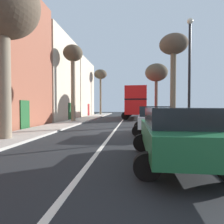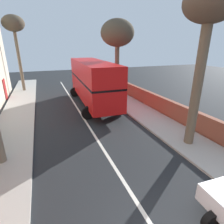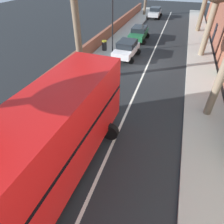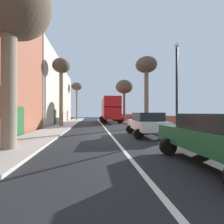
{
  "view_description": "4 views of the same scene",
  "coord_description": "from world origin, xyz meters",
  "views": [
    {
      "loc": [
        1.28,
        -12.6,
        1.68
      ],
      "look_at": [
        -0.81,
        5.6,
        1.11
      ],
      "focal_mm": 29.97,
      "sensor_mm": 36.0,
      "label": 1
    },
    {
      "loc": [
        -2.67,
        -2.48,
        5.38
      ],
      "look_at": [
        0.47,
        5.71,
        2.17
      ],
      "focal_mm": 29.19,
      "sensor_mm": 36.0,
      "label": 2
    },
    {
      "loc": [
        -2.21,
        17.46,
        7.75
      ],
      "look_at": [
        0.19,
        10.35,
        1.83
      ],
      "focal_mm": 30.16,
      "sensor_mm": 36.0,
      "label": 3
    },
    {
      "loc": [
        -1.37,
        -10.82,
        1.67
      ],
      "look_at": [
        1.15,
        7.14,
        1.76
      ],
      "focal_mm": 22.6,
      "sensor_mm": 36.0,
      "label": 4
    }
  ],
  "objects": [
    {
      "name": "ground_plane",
      "position": [
        0.0,
        0.0,
        0.0
      ],
      "size": [
        84.0,
        84.0,
        0.0
      ],
      "primitive_type": "plane",
      "color": "black"
    },
    {
      "name": "road_centre_line",
      "position": [
        0.0,
        0.0,
        0.0
      ],
      "size": [
        0.16,
        54.0,
        0.01
      ],
      "primitive_type": "cube",
      "color": "silver",
      "rests_on": "ground"
    },
    {
      "name": "sidewalk_left",
      "position": [
        -4.9,
        0.0,
        0.06
      ],
      "size": [
        2.6,
        60.0,
        0.12
      ],
      "primitive_type": "cube",
      "color": "#B2ADA3",
      "rests_on": "ground"
    },
    {
      "name": "sidewalk_right",
      "position": [
        4.9,
        0.0,
        0.06
      ],
      "size": [
        2.6,
        60.0,
        0.12
      ],
      "primitive_type": "cube",
      "color": "#B2ADA3",
      "rests_on": "ground"
    },
    {
      "name": "boundary_wall_right",
      "position": [
        6.45,
        0.0,
        0.68
      ],
      "size": [
        0.36,
        54.0,
        1.36
      ],
      "primitive_type": "cube",
      "color": "brown",
      "rests_on": "ground"
    },
    {
      "name": "double_decker_bus",
      "position": [
        1.7,
        13.95,
        2.35
      ],
      "size": [
        3.83,
        10.51,
        4.06
      ],
      "color": "red",
      "rests_on": "ground"
    },
    {
      "name": "parked_car_green_right_0",
      "position": [
        2.5,
        -7.04,
        0.94
      ],
      "size": [
        2.45,
        4.41,
        1.64
      ],
      "color": "#1E6038",
      "rests_on": "ground"
    },
    {
      "name": "parked_car_white_right_1",
      "position": [
        2.5,
        -1.12,
        0.95
      ],
      "size": [
        2.61,
        4.14,
        1.68
      ],
      "color": "silver",
      "rests_on": "ground"
    },
    {
      "name": "parked_car_silver_right_2",
      "position": [
        2.5,
        -20.64,
        0.97
      ],
      "size": [
        2.48,
        4.22,
        1.73
      ],
      "color": "#B7BABF",
      "rests_on": "ground"
    },
    {
      "name": "lamppost_right",
      "position": [
        4.3,
        -1.99,
        3.81
      ],
      "size": [
        0.32,
        0.32,
        6.31
      ],
      "color": "black",
      "rests_on": "sidewalk_right"
    },
    {
      "name": "litter_bin_right",
      "position": [
        5.3,
        -2.14,
        0.64
      ],
      "size": [
        0.55,
        0.55,
        1.03
      ],
      "color": "black",
      "rests_on": "sidewalk_right"
    }
  ]
}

